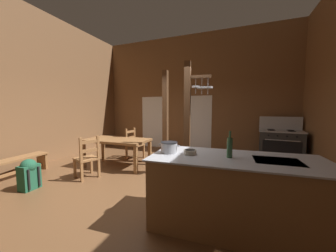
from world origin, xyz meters
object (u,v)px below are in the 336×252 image
dining_table (117,142)px  ladderback_chair_near_window (134,144)px  ladderback_chair_by_post (87,158)px  mixing_bowl_on_counter (190,152)px  kitchen_island (234,192)px  bottle_tall_on_counter (230,147)px  stockpot_on_counter (169,147)px  backpack (29,173)px  stove_range (280,146)px  bench_along_left_wall (10,165)px

dining_table → ladderback_chair_near_window: bearing=89.2°
ladderback_chair_by_post → mixing_bowl_on_counter: 2.66m
kitchen_island → ladderback_chair_by_post: ladderback_chair_by_post is taller
mixing_bowl_on_counter → bottle_tall_on_counter: bearing=1.4°
kitchen_island → ladderback_chair_near_window: ladderback_chair_near_window is taller
ladderback_chair_near_window → stockpot_on_counter: size_ratio=3.05×
kitchen_island → backpack: (-3.71, -0.22, -0.15)m
backpack → mixing_bowl_on_counter: mixing_bowl_on_counter is taller
dining_table → stockpot_on_counter: (2.14, -1.68, 0.36)m
stove_range → kitchen_island: bearing=-108.3°
kitchen_island → ladderback_chair_by_post: 3.17m
ladderback_chair_by_post → stockpot_on_counter: bearing=-17.5°
stove_range → backpack: 6.26m
stove_range → stockpot_on_counter: bearing=-119.4°
ladderback_chair_by_post → stockpot_on_counter: (2.22, -0.70, 0.55)m
ladderback_chair_near_window → mixing_bowl_on_counter: bearing=-45.7°
kitchen_island → stockpot_on_counter: bearing=-176.1°
kitchen_island → bottle_tall_on_counter: bearing=-155.2°
ladderback_chair_near_window → stove_range: bearing=15.9°
kitchen_island → mixing_bowl_on_counter: bearing=-175.5°
mixing_bowl_on_counter → bottle_tall_on_counter: bottle_tall_on_counter is taller
stove_range → dining_table: 4.70m
stove_range → stockpot_on_counter: 4.29m
ladderback_chair_by_post → bench_along_left_wall: ladderback_chair_by_post is taller
kitchen_island → ladderback_chair_by_post: (-3.11, 0.64, -0.01)m
kitchen_island → backpack: size_ratio=3.70×
ladderback_chair_near_window → bottle_tall_on_counter: bottle_tall_on_counter is taller
ladderback_chair_by_post → bottle_tall_on_counter: bottle_tall_on_counter is taller
ladderback_chair_near_window → bench_along_left_wall: (-1.64, -2.48, -0.14)m
dining_table → backpack: 1.99m
bottle_tall_on_counter → stockpot_on_counter: bearing=-178.1°
stove_range → ladderback_chair_by_post: 5.26m
ladderback_chair_by_post → bench_along_left_wall: size_ratio=0.59×
kitchen_island → ladderback_chair_near_window: (-3.02, 2.45, -0.01)m
ladderback_chair_by_post → stockpot_on_counter: 2.39m
stockpot_on_counter → backpack: bearing=-176.7°
ladderback_chair_near_window → stockpot_on_counter: stockpot_on_counter is taller
bench_along_left_wall → mixing_bowl_on_counter: (4.07, -0.01, 0.65)m
backpack → bottle_tall_on_counter: (3.63, 0.19, 0.75)m
stockpot_on_counter → mixing_bowl_on_counter: (0.30, 0.01, -0.05)m
stove_range → dining_table: bearing=-154.4°
stove_range → mixing_bowl_on_counter: 4.13m
kitchen_island → mixing_bowl_on_counter: mixing_bowl_on_counter is taller
bench_along_left_wall → backpack: 0.97m
stove_range → ladderback_chair_by_post: bearing=-145.1°
ladderback_chair_by_post → backpack: size_ratio=1.59×
kitchen_island → mixing_bowl_on_counter: (-0.58, -0.05, 0.50)m
bench_along_left_wall → mixing_bowl_on_counter: bearing=-0.2°
ladderback_chair_near_window → backpack: bearing=-104.5°
ladderback_chair_near_window → bottle_tall_on_counter: size_ratio=2.78×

